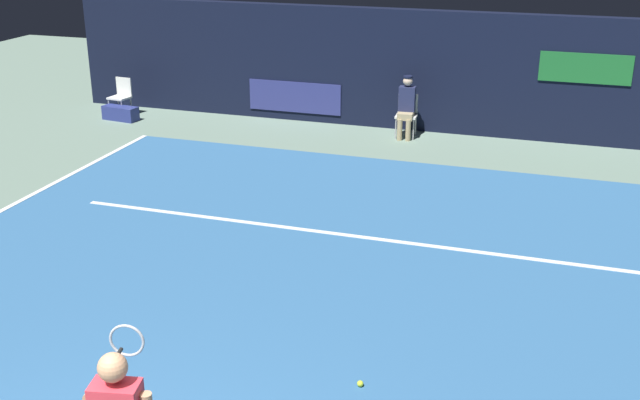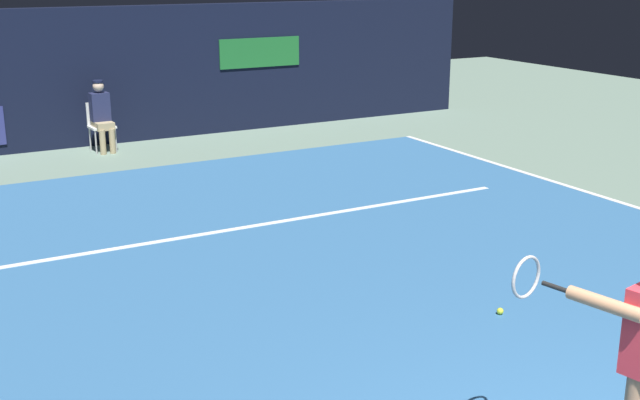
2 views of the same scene
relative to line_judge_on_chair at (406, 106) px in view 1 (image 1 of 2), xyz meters
name	(u,v)px [view 1 (image 1 of 2)]	position (x,y,z in m)	size (l,w,h in m)	color
ground_plane	(294,296)	(0.18, -7.54, -0.69)	(33.28, 33.28, 0.00)	slate
court_surface	(294,295)	(0.18, -7.54, -0.68)	(11.16, 11.75, 0.01)	#336699
line_service	(340,234)	(0.18, -5.49, -0.67)	(8.70, 0.10, 0.01)	white
back_wall	(423,71)	(0.18, 0.73, 0.61)	(16.58, 0.33, 2.60)	black
line_judge_on_chair	(406,106)	(0.00, 0.00, 0.00)	(0.47, 0.55, 1.32)	white
courtside_chair_near	(121,94)	(-6.74, -0.26, -0.18)	(0.49, 0.46, 0.88)	white
tennis_ball	(360,384)	(1.54, -9.25, -0.64)	(0.07, 0.07, 0.07)	#CCE033
equipment_bag	(121,113)	(-6.56, -0.64, -0.53)	(0.84, 0.32, 0.32)	navy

